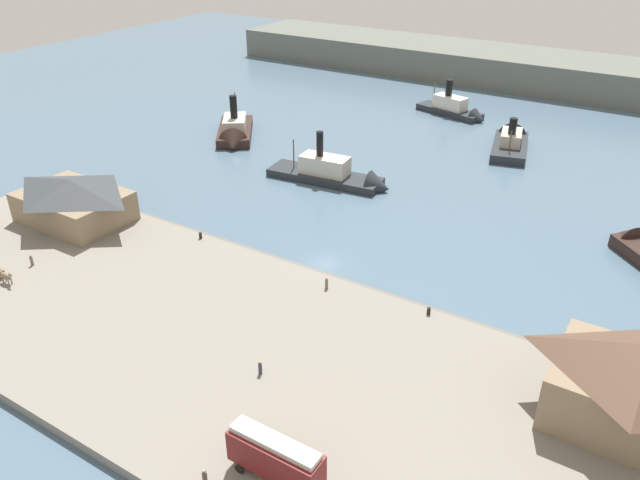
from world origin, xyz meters
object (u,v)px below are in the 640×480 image
object	(u,v)px
mooring_post_center_east	(200,235)
ferry_mid_harbor	(339,176)
pedestrian_by_tram	(327,283)
pedestrian_near_east_shed	(32,260)
pedestrian_near_west_shed	(260,368)
mooring_post_west	(429,311)
ferry_approaching_west	(456,109)
ferry_shed_west_terminal	(73,200)
ferry_outer_harbor	(234,133)
pedestrian_near_cart	(205,478)
street_tram	(275,456)
ferry_near_quay	(511,142)

from	to	relation	value
mooring_post_center_east	ferry_mid_harbor	distance (m)	30.47
pedestrian_by_tram	pedestrian_near_east_shed	world-z (taller)	pedestrian_near_east_shed
pedestrian_near_west_shed	mooring_post_west	size ratio (longest dim) A/B	1.77
pedestrian_near_west_shed	ferry_approaching_west	size ratio (longest dim) A/B	0.09
ferry_mid_harbor	ferry_approaching_west	bearing A→B (deg)	86.47
mooring_post_center_east	pedestrian_near_west_shed	bearing A→B (deg)	-37.12
ferry_approaching_west	mooring_post_west	bearing A→B (deg)	-70.91
ferry_shed_west_terminal	mooring_post_center_east	size ratio (longest dim) A/B	17.80
ferry_outer_harbor	pedestrian_near_cart	bearing A→B (deg)	-52.55
street_tram	ferry_approaching_west	xyz separation A→B (m)	(-25.60, 106.62, -2.19)
pedestrian_by_tram	mooring_post_center_east	size ratio (longest dim) A/B	1.75
street_tram	ferry_outer_harbor	size ratio (longest dim) A/B	0.45
pedestrian_by_tram	ferry_outer_harbor	distance (m)	61.54
pedestrian_near_cart	pedestrian_near_west_shed	distance (m)	14.21
ferry_near_quay	ferry_shed_west_terminal	bearing A→B (deg)	-123.18
street_tram	ferry_approaching_west	distance (m)	109.67
street_tram	pedestrian_by_tram	distance (m)	29.58
street_tram	pedestrian_near_cart	xyz separation A→B (m)	(-4.64, -3.65, -1.81)
pedestrian_near_west_shed	ferry_mid_harbor	world-z (taller)	ferry_mid_harbor
pedestrian_near_cart	ferry_mid_harbor	distance (m)	66.74
mooring_post_center_east	ferry_approaching_west	size ratio (longest dim) A/B	0.05
mooring_post_center_east	pedestrian_near_cart	bearing A→B (deg)	-47.80
ferry_mid_harbor	pedestrian_near_east_shed	bearing A→B (deg)	-112.07
mooring_post_west	mooring_post_center_east	size ratio (longest dim) A/B	1.00
ferry_shed_west_terminal	pedestrian_near_east_shed	size ratio (longest dim) A/B	10.13
ferry_near_quay	pedestrian_near_east_shed	bearing A→B (deg)	-115.85
pedestrian_near_east_shed	ferry_mid_harbor	world-z (taller)	ferry_mid_harbor
mooring_post_west	mooring_post_center_east	xyz separation A→B (m)	(-35.31, -0.07, 0.00)
ferry_mid_harbor	ferry_shed_west_terminal	bearing A→B (deg)	-125.34
ferry_shed_west_terminal	ferry_approaching_west	size ratio (longest dim) A/B	0.89
street_tram	ferry_mid_harbor	size ratio (longest dim) A/B	0.37
pedestrian_by_tram	ferry_approaching_west	distance (m)	80.72
mooring_post_center_east	mooring_post_west	bearing A→B (deg)	0.11
ferry_shed_west_terminal	pedestrian_near_cart	distance (m)	56.00
pedestrian_near_west_shed	ferry_approaching_west	bearing A→B (deg)	99.69
ferry_shed_west_terminal	ferry_outer_harbor	bearing A→B (deg)	96.33
pedestrian_by_tram	pedestrian_near_east_shed	size ratio (longest dim) A/B	0.99
pedestrian_near_east_shed	ferry_near_quay	xyz separation A→B (m)	(39.45, 81.44, -0.57)
ferry_approaching_west	ferry_near_quay	bearing A→B (deg)	-39.44
street_tram	mooring_post_center_east	distance (m)	44.49
street_tram	pedestrian_near_west_shed	world-z (taller)	street_tram
pedestrian_near_east_shed	pedestrian_near_cart	bearing A→B (deg)	-18.78
ferry_near_quay	ferry_mid_harbor	size ratio (longest dim) A/B	0.80
ferry_near_quay	ferry_outer_harbor	bearing A→B (deg)	-153.01
ferry_approaching_west	ferry_outer_harbor	bearing A→B (deg)	-129.76
ferry_approaching_west	ferry_outer_harbor	xyz separation A→B (m)	(-33.06, -39.74, -0.10)
ferry_approaching_west	ferry_shed_west_terminal	bearing A→B (deg)	-108.65
pedestrian_near_east_shed	ferry_near_quay	size ratio (longest dim) A/B	0.09
pedestrian_near_cart	ferry_outer_harbor	world-z (taller)	ferry_outer_harbor
mooring_post_center_east	ferry_shed_west_terminal	bearing A→B (deg)	-164.21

